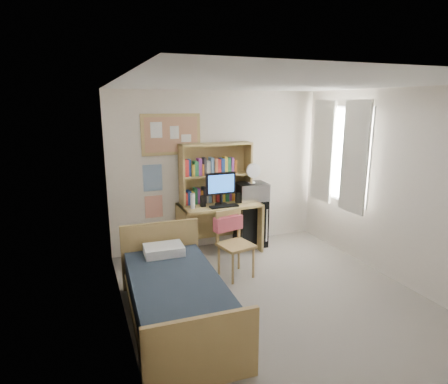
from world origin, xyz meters
name	(u,v)px	position (x,y,z in m)	size (l,w,h in m)	color
floor	(276,301)	(0.00, 0.00, -0.01)	(3.60, 4.20, 0.02)	gray
ceiling	(284,84)	(0.00, 0.00, 2.60)	(3.60, 4.20, 0.02)	silver
wall_back	(218,170)	(0.00, 2.10, 1.30)	(3.60, 0.04, 2.60)	silver
wall_front	(439,274)	(0.00, -2.10, 1.30)	(3.60, 0.04, 2.60)	silver
wall_left	(122,216)	(-1.80, 0.00, 1.30)	(0.04, 4.20, 2.60)	silver
wall_right	(398,187)	(1.80, 0.00, 1.30)	(0.04, 4.20, 2.60)	silver
window_unit	(339,154)	(1.75, 1.20, 1.60)	(0.10, 1.40, 1.70)	white
curtain_left	(355,157)	(1.72, 0.80, 1.60)	(0.04, 0.55, 1.70)	beige
curtain_right	(323,151)	(1.72, 1.60, 1.60)	(0.04, 0.55, 1.70)	beige
bulletin_board	(171,134)	(-0.78, 2.08, 1.92)	(0.94, 0.03, 0.64)	tan
poster_wave	(153,178)	(-1.10, 2.09, 1.25)	(0.30, 0.01, 0.42)	#275D9E
poster_japan	(154,207)	(-1.10, 2.09, 0.78)	(0.28, 0.01, 0.36)	#D84526
desk	(220,228)	(-0.10, 1.75, 0.41)	(1.30, 0.65, 0.81)	tan
desk_chair	(236,245)	(-0.21, 0.81, 0.47)	(0.47, 0.47, 0.95)	tan
mini_fridge	(250,222)	(0.50, 1.84, 0.40)	(0.48, 0.48, 0.81)	black
bed	(177,303)	(-1.28, -0.07, 0.27)	(0.98, 1.96, 0.54)	#1B2430
hutch	(216,173)	(-0.10, 1.90, 1.30)	(1.18, 0.30, 0.96)	tan
monitor	(221,189)	(-0.10, 1.69, 1.08)	(0.49, 0.04, 0.53)	black
keyboard	(224,206)	(-0.10, 1.55, 0.83)	(0.45, 0.14, 0.02)	black
speaker_left	(203,201)	(-0.40, 1.69, 0.90)	(0.07, 0.07, 0.18)	black
speaker_right	(238,198)	(0.20, 1.70, 0.90)	(0.07, 0.07, 0.17)	black
water_bottle	(193,201)	(-0.58, 1.65, 0.93)	(0.07, 0.07, 0.24)	white
hoodie	(228,223)	(-0.25, 1.00, 0.73)	(0.43, 0.13, 0.21)	#D14F60
microwave	(251,191)	(0.50, 1.82, 0.95)	(0.50, 0.38, 0.29)	silver
desk_fan	(252,174)	(0.50, 1.82, 1.25)	(0.24, 0.24, 0.30)	white
pillow	(164,250)	(-1.25, 0.68, 0.60)	(0.48, 0.34, 0.12)	white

